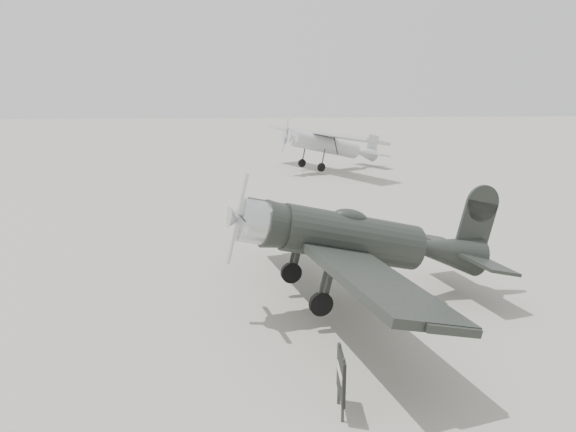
{
  "coord_description": "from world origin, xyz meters",
  "views": [
    {
      "loc": [
        -3.51,
        -18.43,
        6.49
      ],
      "look_at": [
        -1.91,
        1.95,
        1.5
      ],
      "focal_mm": 35.0,
      "sensor_mm": 36.0,
      "label": 1
    }
  ],
  "objects": [
    {
      "name": "ground",
      "position": [
        0.0,
        0.0,
        0.0
      ],
      "size": [
        160.0,
        160.0,
        0.0
      ],
      "primitive_type": "plane",
      "color": "gray",
      "rests_on": "ground"
    },
    {
      "name": "lowwing_monoplane",
      "position": [
        -0.13,
        -3.09,
        1.97
      ],
      "size": [
        8.37,
        11.58,
        3.72
      ],
      "rotation": [
        0.0,
        0.24,
        0.23
      ],
      "color": "black",
      "rests_on": "ground"
    },
    {
      "name": "highwing_monoplane",
      "position": [
        2.61,
        21.77,
        2.12
      ],
      "size": [
        9.2,
        11.37,
        3.39
      ],
      "rotation": [
        0.0,
        0.23,
        0.5
      ],
      "color": "#97999B",
      "rests_on": "ground"
    },
    {
      "name": "sign_board",
      "position": [
        -1.68,
        -8.56,
        0.8
      ],
      "size": [
        0.11,
        0.93,
        1.35
      ],
      "rotation": [
        0.0,
        0.0,
        -0.04
      ],
      "color": "#333333",
      "rests_on": "ground"
    }
  ]
}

